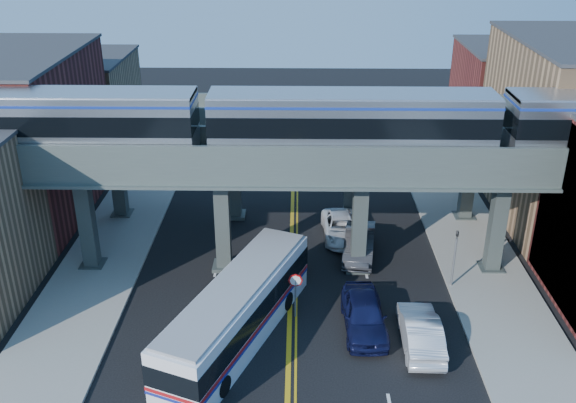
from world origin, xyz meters
name	(u,v)px	position (x,y,z in m)	size (l,w,h in m)	color
ground	(289,352)	(0.00, 0.00, 0.00)	(120.00, 120.00, 0.00)	black
sidewalk_west	(110,249)	(-11.50, 10.00, 0.08)	(5.00, 70.00, 0.16)	gray
sidewalk_east	(474,252)	(11.50, 10.00, 0.08)	(5.00, 70.00, 0.16)	gray
building_west_b	(23,136)	(-18.50, 16.00, 5.50)	(8.00, 14.00, 11.00)	maroon
building_west_c	(84,104)	(-18.50, 29.00, 4.00)	(8.00, 10.00, 8.00)	#A07952
building_east_b	(567,132)	(18.50, 16.00, 6.00)	(8.00, 14.00, 12.00)	#A07952
building_east_c	(507,100)	(18.50, 29.00, 4.50)	(8.00, 10.00, 9.00)	maroon
mural_panel	(573,231)	(14.55, 4.00, 4.75)	(0.10, 9.50, 9.50)	teal
elevated_viaduct_near	(291,169)	(0.00, 8.00, 6.47)	(52.00, 3.60, 7.40)	#394340
elevated_viaduct_far	(292,129)	(0.00, 15.00, 6.47)	(52.00, 3.60, 7.40)	#394340
transit_train	(351,121)	(3.27, 8.00, 9.29)	(47.87, 3.00, 3.50)	black
stop_sign	(295,288)	(0.30, 3.00, 1.76)	(0.76, 0.09, 2.63)	slate
traffic_signal	(455,252)	(9.20, 6.00, 2.30)	(0.15, 0.18, 4.10)	slate
transit_bus	(237,313)	(-2.57, 0.98, 1.62)	(7.05, 12.34, 3.14)	white
car_lane_a	(364,314)	(3.84, 1.98, 0.90)	(2.12, 5.26, 1.79)	#0F1339
car_lane_b	(359,243)	(4.23, 9.61, 0.85)	(1.79, 5.15, 1.70)	#302F32
car_lane_c	(341,227)	(3.26, 12.06, 0.70)	(2.33, 5.06, 1.41)	white
car_lane_d	(328,163)	(2.80, 23.42, 0.79)	(2.21, 5.44, 1.58)	#B3B4B8
car_parked_curb	(421,331)	(6.50, 0.64, 0.84)	(1.78, 5.09, 1.68)	silver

